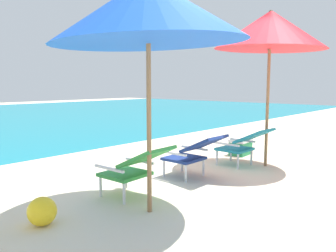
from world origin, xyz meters
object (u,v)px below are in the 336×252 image
Objects in this scene: lounge_chair_center at (193,152)px; cooler_box at (241,147)px; beach_umbrella_left at (148,11)px; lounge_chair_left at (135,166)px; beach_umbrella_right at (270,30)px; beach_ball at (42,211)px; lounge_chair_right at (243,143)px.

cooler_box is at bearing 9.62° from lounge_chair_center.
beach_umbrella_left is 5.13× the size of cooler_box.
lounge_chair_center is 0.35× the size of beach_umbrella_left.
beach_umbrella_right is at bearing -9.51° from lounge_chair_left.
lounge_chair_center reaches higher than beach_ball.
cooler_box is (0.54, 0.79, -2.11)m from beach_umbrella_right.
lounge_chair_right is (1.15, -0.19, 0.00)m from lounge_chair_center.
beach_umbrella_left is (-0.18, -0.43, 1.73)m from lounge_chair_left.
lounge_chair_left reaches higher than cooler_box.
beach_umbrella_left is at bearing 179.82° from beach_umbrella_right.
lounge_chair_left is 0.36× the size of beach_umbrella_left.
cooler_box is at bearing 6.35° from lounge_chair_left.
beach_umbrella_right reaches higher than beach_ball.
lounge_chair_right is (2.33, -0.17, 0.00)m from lounge_chair_left.
cooler_box is at bearing 3.26° from beach_ball.
beach_ball is at bearing 150.91° from beach_umbrella_left.
lounge_chair_left is 2.33m from lounge_chair_right.
lounge_chair_left is 1.18m from beach_ball.
beach_umbrella_right reaches higher than lounge_chair_center.
lounge_chair_left is at bearing -5.31° from beach_ball.
lounge_chair_left is at bearing 66.93° from beach_umbrella_left.
lounge_chair_left is at bearing 175.83° from lounge_chair_right.
lounge_chair_right reaches higher than cooler_box.
lounge_chair_center reaches higher than cooler_box.
cooler_box is (4.31, 0.25, 0.02)m from beach_ball.
lounge_chair_left and lounge_chair_center have the same top height.
beach_umbrella_left is 0.96× the size of beach_umbrella_right.
beach_umbrella_right is at bearing -42.74° from lounge_chair_right.
cooler_box is at bearing 32.05° from lounge_chair_right.
lounge_chair_right is at bearing -4.55° from beach_ball.
lounge_chair_left is 3.12× the size of beach_ball.
lounge_chair_left is 1.79m from beach_umbrella_left.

